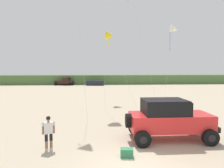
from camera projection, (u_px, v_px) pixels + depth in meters
ground_plane at (133, 165)px, 8.15m from camera, size 220.00×220.00×0.00m
dune_ridge at (96, 79)px, 56.87m from camera, size 90.00×8.87×2.47m
jeep at (169, 118)px, 11.05m from camera, size 4.86×2.42×2.26m
person_watching at (49, 131)px, 9.63m from camera, size 0.60×0.40×1.67m
cooler_box at (127, 153)px, 8.90m from camera, size 0.60×0.42×0.38m
distant_pickup at (65, 81)px, 51.12m from camera, size 4.83×2.99×1.98m
distant_sedan at (95, 83)px, 50.19m from camera, size 4.35×2.13×1.20m
kite_white_parafoil at (110, 36)px, 23.98m from camera, size 3.11×5.52×8.63m
kite_black_sled at (171, 30)px, 22.66m from camera, size 3.07×5.19×9.05m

